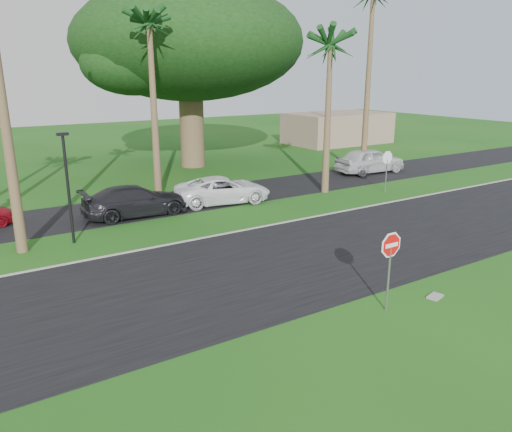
{
  "coord_description": "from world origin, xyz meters",
  "views": [
    {
      "loc": [
        -10.18,
        -12.47,
        6.95
      ],
      "look_at": [
        -0.64,
        2.55,
        1.8
      ],
      "focal_mm": 35.0,
      "sensor_mm": 36.0,
      "label": 1
    }
  ],
  "objects": [
    {
      "name": "curb",
      "position": [
        0.0,
        6.05,
        0.03
      ],
      "size": [
        120.0,
        0.12,
        0.06
      ],
      "primitive_type": "cube",
      "color": "gray",
      "rests_on": "ground"
    },
    {
      "name": "parking_strip",
      "position": [
        0.0,
        12.5,
        0.01
      ],
      "size": [
        120.0,
        5.0,
        0.02
      ],
      "primitive_type": "cube",
      "color": "black",
      "rests_on": "ground"
    },
    {
      "name": "building_far",
      "position": [
        24.0,
        26.0,
        1.5
      ],
      "size": [
        10.0,
        6.0,
        3.0
      ],
      "primitive_type": "cube",
      "color": "gray",
      "rests_on": "ground"
    },
    {
      "name": "stop_sign_far",
      "position": [
        12.0,
        8.0,
        1.77
      ],
      "size": [
        1.05,
        0.07,
        2.62
      ],
      "rotation": [
        0.0,
        0.0,
        3.14
      ],
      "color": "gray",
      "rests_on": "ground"
    },
    {
      "name": "ground",
      "position": [
        0.0,
        0.0,
        0.0
      ],
      "size": [
        120.0,
        120.0,
        0.0
      ],
      "primitive_type": "plane",
      "color": "#164D13",
      "rests_on": "ground"
    },
    {
      "name": "canopy_tree",
      "position": [
        6.0,
        22.0,
        8.95
      ],
      "size": [
        16.5,
        16.5,
        13.12
      ],
      "color": "brown",
      "rests_on": "ground"
    },
    {
      "name": "car_minivan",
      "position": [
        2.56,
        10.97,
        0.72
      ],
      "size": [
        5.55,
        3.3,
        1.44
      ],
      "primitive_type": "imported",
      "rotation": [
        0.0,
        0.0,
        1.39
      ],
      "color": "white",
      "rests_on": "ground"
    },
    {
      "name": "palm_right_near",
      "position": [
        9.0,
        10.0,
        8.19
      ],
      "size": [
        5.0,
        5.0,
        9.5
      ],
      "color": "brown",
      "rests_on": "ground"
    },
    {
      "name": "stop_sign_near",
      "position": [
        0.5,
        -3.0,
        1.77
      ],
      "size": [
        1.05,
        0.07,
        2.62
      ],
      "color": "gray",
      "rests_on": "ground"
    },
    {
      "name": "road",
      "position": [
        0.0,
        2.0,
        0.01
      ],
      "size": [
        120.0,
        8.0,
        0.02
      ],
      "primitive_type": "cube",
      "color": "black",
      "rests_on": "ground"
    },
    {
      "name": "utility_slab",
      "position": [
        2.51,
        -3.21,
        0.03
      ],
      "size": [
        0.62,
        0.47,
        0.06
      ],
      "primitive_type": "cube",
      "rotation": [
        0.0,
        0.0,
        0.25
      ],
      "color": "gray",
      "rests_on": "ground"
    },
    {
      "name": "streetlight_right",
      "position": [
        -6.0,
        8.5,
        2.65
      ],
      "size": [
        0.45,
        0.25,
        4.64
      ],
      "color": "black",
      "rests_on": "ground"
    },
    {
      "name": "palm_center",
      "position": [
        0.0,
        14.0,
        9.16
      ],
      "size": [
        5.0,
        5.0,
        10.5
      ],
      "color": "brown",
      "rests_on": "ground"
    },
    {
      "name": "car_dark",
      "position": [
        -2.37,
        11.05,
        0.76
      ],
      "size": [
        5.28,
        2.21,
        1.52
      ],
      "primitive_type": "imported",
      "rotation": [
        0.0,
        0.0,
        1.56
      ],
      "color": "black",
      "rests_on": "ground"
    },
    {
      "name": "car_pickup",
      "position": [
        15.49,
        12.84,
        0.89
      ],
      "size": [
        5.34,
        2.44,
        1.78
      ],
      "primitive_type": "imported",
      "rotation": [
        0.0,
        0.0,
        1.5
      ],
      "color": "silver",
      "rests_on": "ground"
    }
  ]
}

